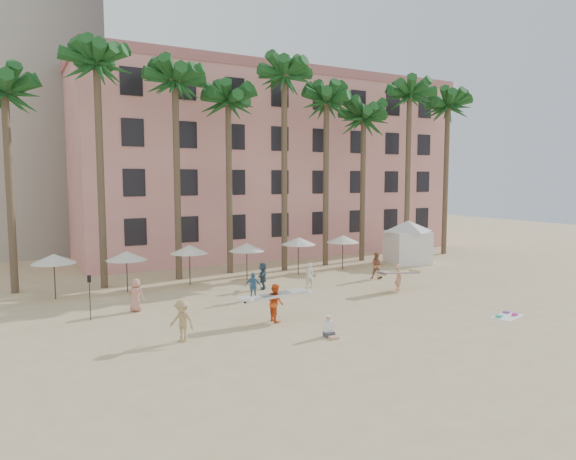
{
  "coord_description": "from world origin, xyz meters",
  "views": [
    {
      "loc": [
        -15.22,
        -19.18,
        6.85
      ],
      "look_at": [
        -1.37,
        6.0,
        4.0
      ],
      "focal_mm": 32.0,
      "sensor_mm": 36.0,
      "label": 1
    }
  ],
  "objects_px": {
    "carrier_yellow": "(398,276)",
    "carrier_white": "(276,301)",
    "pink_hotel": "(264,167)",
    "cabana": "(408,238)"
  },
  "relations": [
    {
      "from": "carrier_yellow",
      "to": "carrier_white",
      "type": "bearing_deg",
      "value": -166.15
    },
    {
      "from": "carrier_yellow",
      "to": "pink_hotel",
      "type": "bearing_deg",
      "value": 86.61
    },
    {
      "from": "pink_hotel",
      "to": "cabana",
      "type": "xyz_separation_m",
      "value": [
        6.43,
        -13.41,
        -5.93
      ]
    },
    {
      "from": "cabana",
      "to": "carrier_yellow",
      "type": "distance_m",
      "value": 11.0
    },
    {
      "from": "cabana",
      "to": "carrier_white",
      "type": "distance_m",
      "value": 20.26
    },
    {
      "from": "pink_hotel",
      "to": "cabana",
      "type": "bearing_deg",
      "value": -64.37
    },
    {
      "from": "pink_hotel",
      "to": "cabana",
      "type": "distance_m",
      "value": 16.01
    },
    {
      "from": "cabana",
      "to": "pink_hotel",
      "type": "bearing_deg",
      "value": 115.63
    },
    {
      "from": "carrier_yellow",
      "to": "carrier_white",
      "type": "relative_size",
      "value": 0.94
    },
    {
      "from": "carrier_yellow",
      "to": "cabana",
      "type": "bearing_deg",
      "value": 45.33
    }
  ]
}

